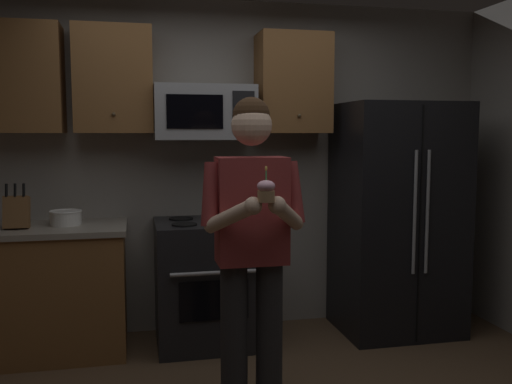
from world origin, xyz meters
The scene contains 10 objects.
wall_back centered at (0.00, 1.75, 1.30)m, with size 4.40×0.10×2.60m, color gray.
oven_range centered at (-0.15, 1.36, 0.46)m, with size 0.76×0.70×0.93m.
microwave centered at (-0.15, 1.48, 1.72)m, with size 0.74×0.41×0.40m.
refrigerator centered at (1.35, 1.32, 0.90)m, with size 0.90×0.75×1.80m.
cabinet_row_upper centered at (-0.72, 1.53, 1.95)m, with size 2.78×0.36×0.76m.
counter_left centered at (-1.45, 1.38, 0.46)m, with size 1.44×0.66×0.92m.
knife_block centered at (-1.46, 1.33, 1.03)m, with size 0.16×0.15×0.32m.
bowl_large_white centered at (-1.15, 1.41, 0.97)m, with size 0.23×0.23×0.10m.
person centered at (-0.05, 0.23, 1.00)m, with size 0.60×0.48×1.76m.
cupcake centered at (-0.05, -0.10, 1.29)m, with size 0.09×0.09×0.17m.
Camera 1 is at (-0.67, -2.70, 1.57)m, focal length 39.26 mm.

